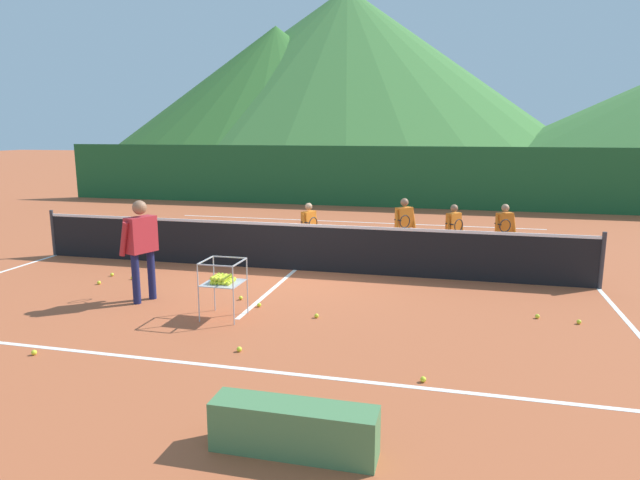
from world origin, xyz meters
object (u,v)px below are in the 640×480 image
Objects in this scene: tennis_ball_5 at (579,322)px; courtside_bench at (294,429)px; student_3 at (504,226)px; tennis_ball_0 at (132,278)px; student_1 at (404,221)px; tennis_net at (295,246)px; tennis_ball_2 at (112,275)px; tennis_ball_3 at (423,379)px; tennis_ball_9 at (537,316)px; tennis_ball_4 at (99,283)px; tennis_ball_10 at (34,352)px; tennis_ball_7 at (239,349)px; instructor at (141,241)px; tennis_ball_1 at (259,305)px; tennis_ball_6 at (317,316)px; tennis_ball_8 at (241,298)px; student_2 at (454,226)px; student_0 at (309,224)px; ball_cart at (222,280)px.

courtside_bench is (-3.17, -4.25, 0.20)m from tennis_ball_5.
student_3 is at bearing 100.66° from tennis_ball_5.
courtside_bench is (4.71, -4.90, 0.20)m from tennis_ball_0.
student_1 reaches higher than tennis_ball_5.
tennis_ball_2 is at bearing -158.17° from tennis_net.
tennis_net is 171.10× the size of tennis_ball_3.
tennis_ball_2 is at bearing 175.18° from tennis_ball_9.
tennis_ball_4 is 3.37m from tennis_ball_10.
tennis_ball_5 is (8.29, -0.20, 0.00)m from tennis_ball_4.
tennis_ball_0 and tennis_ball_7 have the same top height.
tennis_ball_5 is 7.62m from tennis_ball_10.
tennis_ball_2 is 8.44m from tennis_ball_5.
student_3 is (6.10, 4.75, -0.28)m from instructor.
tennis_ball_9 is 5.09m from courtside_bench.
tennis_ball_6 is at bearing -16.26° from tennis_ball_1.
tennis_ball_10 is (-1.69, -2.86, 0.00)m from tennis_ball_8.
student_3 is at bearing 48.22° from tennis_ball_1.
student_1 reaches higher than courtside_bench.
tennis_ball_2 is 3.96m from tennis_ball_10.
student_1 is at bearing 79.47° from tennis_ball_6.
student_2 is 6.67m from tennis_ball_3.
student_2 is 5.43m from tennis_ball_1.
tennis_ball_5 is at bearing 22.66° from tennis_ball_10.
tennis_ball_3 is 1.00× the size of tennis_ball_10.
tennis_net reaches higher than tennis_ball_7.
tennis_ball_7 is at bearing -120.00° from student_3.
student_2 is 5.20m from tennis_ball_6.
tennis_ball_7 is (-4.51, -2.20, 0.00)m from tennis_ball_5.
tennis_ball_10 is 0.05× the size of courtside_bench.
tennis_ball_10 is (-3.17, -2.27, 0.00)m from tennis_ball_6.
student_0 is at bearing 39.96° from tennis_ball_2.
instructor is at bearing -40.68° from tennis_ball_2.
student_1 reaches higher than tennis_net.
tennis_ball_6 is at bearing -17.70° from tennis_ball_2.
tennis_ball_4 is (-3.38, 0.56, 0.00)m from tennis_ball_1.
tennis_ball_5 is (6.90, 0.52, -0.99)m from instructor.
ball_cart reaches higher than tennis_ball_10.
tennis_ball_8 is (2.53, -0.73, 0.00)m from tennis_ball_0.
student_3 is 6.31m from tennis_ball_8.
tennis_ball_2 is (-3.50, 1.14, 0.00)m from tennis_ball_1.
student_3 is 1.37× the size of ball_cart.
tennis_ball_4 is at bearing 168.94° from tennis_ball_6.
courtside_bench reaches higher than tennis_ball_9.
student_0 is 4.36m from tennis_ball_2.
ball_cart is 3.65m from tennis_ball_2.
tennis_ball_5 is at bearing -1.35° from tennis_ball_4.
student_2 reaches higher than tennis_ball_9.
tennis_ball_7 is at bearing 123.42° from courtside_bench.
tennis_ball_5 is (0.80, -4.24, -0.71)m from student_3.
student_1 is at bearing -175.84° from student_2.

